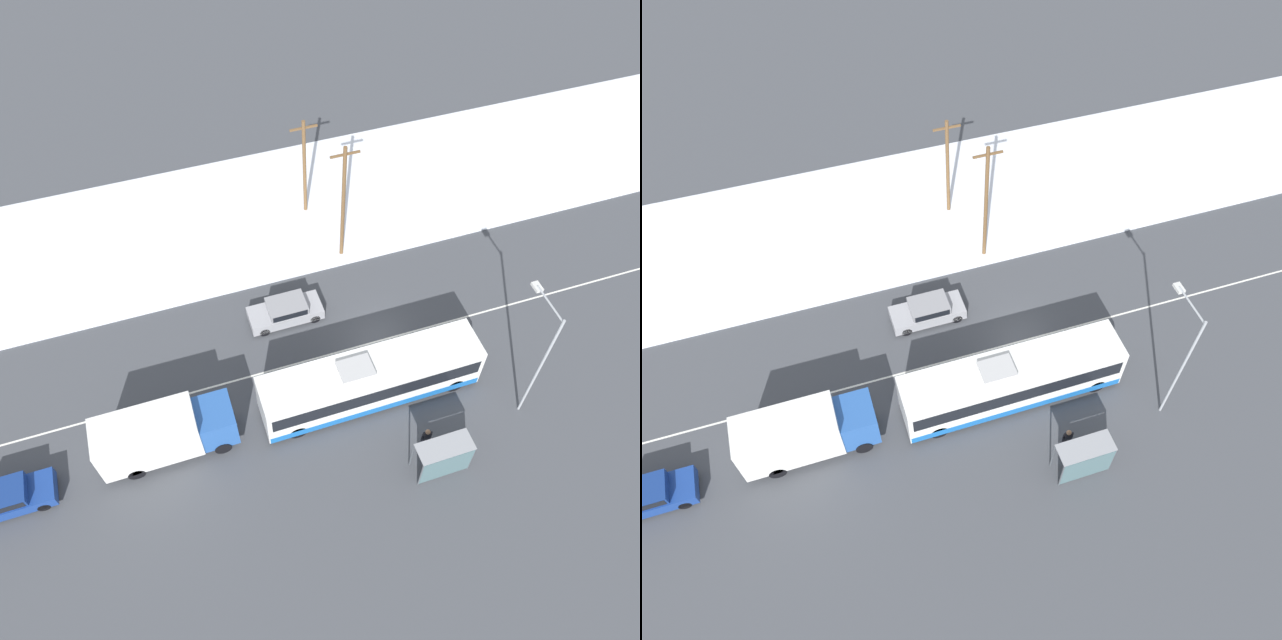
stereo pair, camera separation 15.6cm
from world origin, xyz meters
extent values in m
plane|color=#424449|center=(0.00, 0.00, 0.00)|extent=(120.00, 120.00, 0.00)
cube|color=silver|center=(0.00, 12.76, 0.06)|extent=(80.00, 12.74, 0.12)
cube|color=silver|center=(0.00, 0.00, 0.00)|extent=(60.00, 0.12, 0.00)
cube|color=white|center=(-1.90, -3.28, 1.67)|extent=(12.18, 2.55, 2.79)
cube|color=black|center=(-1.90, -3.28, 2.00)|extent=(11.69, 2.57, 1.06)
cube|color=blue|center=(-1.90, -3.28, 0.53)|extent=(12.06, 2.57, 0.50)
cube|color=#B2B2B2|center=(-2.81, -3.28, 3.18)|extent=(1.80, 1.40, 0.24)
cylinder|color=black|center=(2.79, -4.41, 0.50)|extent=(1.00, 0.28, 1.00)
cylinder|color=black|center=(2.79, -2.14, 0.50)|extent=(1.00, 0.28, 1.00)
cylinder|color=black|center=(-6.38, -4.41, 0.50)|extent=(1.00, 0.28, 1.00)
cylinder|color=black|center=(-6.38, -2.14, 0.50)|extent=(1.00, 0.28, 1.00)
cube|color=silver|center=(-13.87, -3.03, 1.89)|extent=(5.10, 2.30, 2.79)
cube|color=#2856A3|center=(-10.37, -3.03, 1.58)|extent=(1.90, 2.18, 2.18)
cube|color=black|center=(-9.44, -3.03, 2.02)|extent=(0.06, 1.96, 0.96)
cylinder|color=black|center=(-10.37, -4.05, 0.45)|extent=(0.90, 0.26, 0.90)
cylinder|color=black|center=(-10.37, -2.01, 0.45)|extent=(0.90, 0.26, 0.90)
cylinder|color=black|center=(-14.89, -4.05, 0.45)|extent=(0.90, 0.26, 0.90)
cylinder|color=black|center=(-14.89, -2.01, 0.45)|extent=(0.90, 0.26, 0.90)
cube|color=#9E9EA3|center=(-4.79, 3.37, 0.57)|extent=(4.46, 1.80, 0.70)
cube|color=gray|center=(-4.68, 3.37, 1.20)|extent=(2.32, 1.66, 0.55)
cube|color=black|center=(-4.68, 3.37, 1.21)|extent=(2.14, 1.69, 0.44)
cylinder|color=black|center=(-6.32, 2.58, 0.32)|extent=(0.64, 0.22, 0.64)
cylinder|color=black|center=(-6.32, 4.16, 0.32)|extent=(0.64, 0.22, 0.64)
cylinder|color=black|center=(-3.16, 2.58, 0.32)|extent=(0.64, 0.22, 0.64)
cylinder|color=black|center=(-3.16, 4.16, 0.32)|extent=(0.64, 0.22, 0.64)
cube|color=navy|center=(-21.12, -3.50, 0.58)|extent=(4.57, 1.80, 0.70)
cube|color=navy|center=(-21.23, -3.50, 1.21)|extent=(2.38, 1.66, 0.56)
cube|color=black|center=(-21.23, -3.50, 1.22)|extent=(2.19, 1.69, 0.45)
cylinder|color=black|center=(-19.53, -4.29, 0.32)|extent=(0.64, 0.22, 0.64)
cylinder|color=black|center=(-19.53, -2.71, 0.32)|extent=(0.64, 0.22, 0.64)
cylinder|color=#23232D|center=(-0.30, -7.07, 0.39)|extent=(0.12, 0.12, 0.77)
cylinder|color=#23232D|center=(-0.06, -7.07, 0.39)|extent=(0.12, 0.12, 0.77)
cube|color=black|center=(-0.18, -7.07, 1.09)|extent=(0.40, 0.22, 0.64)
sphere|color=#8E6647|center=(-0.18, -7.07, 1.54)|extent=(0.27, 0.27, 0.27)
cylinder|color=black|center=(-0.43, -7.07, 1.06)|extent=(0.10, 0.10, 0.61)
cylinder|color=black|center=(0.07, -7.07, 1.06)|extent=(0.10, 0.10, 0.61)
cube|color=gray|center=(0.02, -8.41, 2.37)|extent=(2.86, 1.20, 0.06)
cube|color=slate|center=(0.02, -8.99, 1.20)|extent=(2.75, 0.04, 2.16)
cylinder|color=#474C51|center=(-1.37, -7.85, 1.17)|extent=(0.08, 0.08, 2.34)
cylinder|color=#474C51|center=(1.41, -7.85, 1.17)|extent=(0.08, 0.08, 2.34)
cylinder|color=#474C51|center=(-1.37, -8.97, 1.17)|extent=(0.08, 0.08, 2.34)
cylinder|color=#474C51|center=(1.41, -8.97, 1.17)|extent=(0.08, 0.08, 2.34)
cylinder|color=#9EA3A8|center=(5.70, -6.69, 4.07)|extent=(0.14, 0.14, 8.15)
cylinder|color=#9EA3A8|center=(5.70, -5.55, 8.00)|extent=(0.10, 2.28, 0.10)
cube|color=silver|center=(5.70, -4.41, 7.93)|extent=(0.36, 0.60, 0.16)
cylinder|color=brown|center=(0.24, 7.36, 4.34)|extent=(0.24, 0.24, 8.68)
cube|color=brown|center=(0.24, 7.36, 8.18)|extent=(1.80, 0.12, 0.12)
cylinder|color=brown|center=(-0.75, 12.11, 3.69)|extent=(0.24, 0.24, 7.39)
cube|color=brown|center=(-0.75, 12.11, 6.89)|extent=(1.80, 0.12, 0.12)
camera|label=1|loc=(-10.02, -19.15, 30.59)|focal=35.00mm
camera|label=2|loc=(-9.87, -19.20, 30.59)|focal=35.00mm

